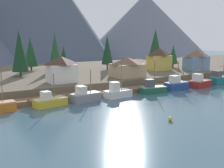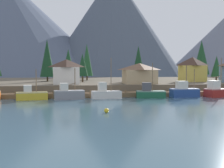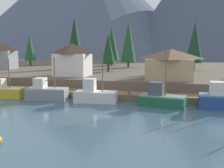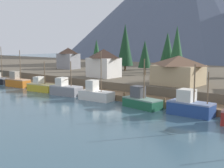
{
  "view_description": "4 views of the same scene",
  "coord_description": "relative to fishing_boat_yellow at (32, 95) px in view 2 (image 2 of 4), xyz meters",
  "views": [
    {
      "loc": [
        -33.33,
        -53.35,
        13.19
      ],
      "look_at": [
        0.13,
        2.05,
        2.39
      ],
      "focal_mm": 44.86,
      "sensor_mm": 36.0,
      "label": 1
    },
    {
      "loc": [
        -8.26,
        -61.87,
        6.62
      ],
      "look_at": [
        1.38,
        3.61,
        2.8
      ],
      "focal_mm": 45.01,
      "sensor_mm": 36.0,
      "label": 2
    },
    {
      "loc": [
        12.84,
        -41.85,
        8.65
      ],
      "look_at": [
        0.73,
        2.3,
        2.25
      ],
      "focal_mm": 45.97,
      "sensor_mm": 36.0,
      "label": 3
    },
    {
      "loc": [
        35.31,
        -40.1,
        10.08
      ],
      "look_at": [
        -0.98,
        2.87,
        2.38
      ],
      "focal_mm": 47.97,
      "sensor_mm": 36.0,
      "label": 4
    }
  ],
  "objects": [
    {
      "name": "house_tan",
      "position": [
        25.83,
        11.32,
        4.2
      ],
      "size": [
        8.39,
        7.14,
        5.34
      ],
      "color": "tan",
      "rests_on": "shoreline_bank"
    },
    {
      "name": "house_white",
      "position": [
        7.07,
        11.82,
        4.69
      ],
      "size": [
        6.7,
        5.35,
        6.29
      ],
      "color": "silver",
      "rests_on": "shoreline_bank"
    },
    {
      "name": "fishing_boat_blue",
      "position": [
        33.5,
        0.42,
        0.32
      ],
      "size": [
        6.3,
        2.84,
        7.23
      ],
      "rotation": [
        0.0,
        0.0,
        0.02
      ],
      "color": "navy",
      "rests_on": "ground_plane"
    },
    {
      "name": "conifer_near_left",
      "position": [
        53.9,
        23.39,
        6.1
      ],
      "size": [
        3.45,
        3.45,
        7.99
      ],
      "color": "#4C3823",
      "rests_on": "shoreline_bank"
    },
    {
      "name": "fishing_boat_grey",
      "position": [
        7.58,
        0.04,
        0.16
      ],
      "size": [
        6.58,
        3.55,
        6.65
      ],
      "rotation": [
        0.0,
        0.0,
        0.14
      ],
      "color": "gray",
      "rests_on": "ground_plane"
    },
    {
      "name": "dock",
      "position": [
        16.38,
        3.97,
        -0.52
      ],
      "size": [
        80.0,
        4.0,
        1.6
      ],
      "color": "brown",
      "rests_on": "ground_plane"
    },
    {
      "name": "conifer_centre",
      "position": [
        53.42,
        32.91,
        9.28
      ],
      "size": [
        5.62,
        5.62,
        13.81
      ],
      "color": "#4C3823",
      "rests_on": "shoreline_bank"
    },
    {
      "name": "conifer_near_right",
      "position": [
        29.96,
        29.39,
        8.04
      ],
      "size": [
        3.86,
        3.86,
        11.31
      ],
      "color": "#4C3823",
      "rests_on": "shoreline_bank"
    },
    {
      "name": "mountain_east_peak",
      "position": [
        37.55,
        131.79,
        34.87
      ],
      "size": [
        96.06,
        96.06,
        71.8
      ],
      "primitive_type": "cone",
      "color": "#475160",
      "rests_on": "ground_plane"
    },
    {
      "name": "fishing_boat_yellow",
      "position": [
        0.0,
        0.0,
        0.0
      ],
      "size": [
        6.59,
        3.62,
        6.33
      ],
      "rotation": [
        0.0,
        0.0,
        0.15
      ],
      "color": "gold",
      "rests_on": "ground_plane"
    },
    {
      "name": "house_yellow",
      "position": [
        44.12,
        19.56,
        5.24
      ],
      "size": [
        7.54,
        4.96,
        7.36
      ],
      "color": "gold",
      "rests_on": "shoreline_bank"
    },
    {
      "name": "conifer_mid_left",
      "position": [
        1.09,
        27.44,
        8.59
      ],
      "size": [
        4.44,
        4.44,
        12.83
      ],
      "color": "#4C3823",
      "rests_on": "shoreline_bank"
    },
    {
      "name": "fishing_boat_red",
      "position": [
        41.41,
        -0.36,
        0.27
      ],
      "size": [
        6.71,
        4.21,
        8.91
      ],
      "rotation": [
        0.0,
        0.0,
        0.17
      ],
      "color": "maroon",
      "rests_on": "ground_plane"
    },
    {
      "name": "ground_plane",
      "position": [
        16.38,
        21.98,
        -1.53
      ],
      "size": [
        400.0,
        400.0,
        1.0
      ],
      "primitive_type": "cube",
      "color": "#3D5B6B"
    },
    {
      "name": "channel_buoy",
      "position": [
        13.27,
        -19.33,
        -0.68
      ],
      "size": [
        0.7,
        0.7,
        0.7
      ],
      "primitive_type": "sphere",
      "color": "gold",
      "rests_on": "ground_plane"
    },
    {
      "name": "conifer_back_left",
      "position": [
        7.34,
        39.58,
        7.6
      ],
      "size": [
        4.48,
        4.48,
        10.73
      ],
      "color": "#4C3823",
      "rests_on": "shoreline_bank"
    },
    {
      "name": "shoreline_bank",
      "position": [
        16.38,
        33.98,
        0.22
      ],
      "size": [
        400.0,
        56.0,
        2.5
      ],
      "primitive_type": "cube",
      "color": "brown",
      "rests_on": "ground_plane"
    },
    {
      "name": "conifer_mid_right",
      "position": [
        13.47,
        33.73,
        8.27
      ],
      "size": [
        3.99,
        3.99,
        12.15
      ],
      "color": "#4C3823",
      "rests_on": "shoreline_bank"
    },
    {
      "name": "fishing_boat_green",
      "position": [
        25.45,
        0.1,
        0.08
      ],
      "size": [
        6.57,
        3.52,
        7.7
      ],
      "rotation": [
        0.0,
        0.0,
        -0.15
      ],
      "color": "#1E5B3D",
      "rests_on": "ground_plane"
    },
    {
      "name": "fishing_boat_white",
      "position": [
        15.56,
        0.15,
        0.12
      ],
      "size": [
        6.5,
        3.33,
        8.77
      ],
      "rotation": [
        0.0,
        0.0,
        0.1
      ],
      "color": "silver",
      "rests_on": "ground_plane"
    },
    {
      "name": "conifer_far_left",
      "position": [
        11.51,
        21.6,
        6.46
      ],
      "size": [
        3.17,
        3.17,
        8.28
      ],
      "color": "#4C3823",
      "rests_on": "shoreline_bank"
    }
  ]
}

